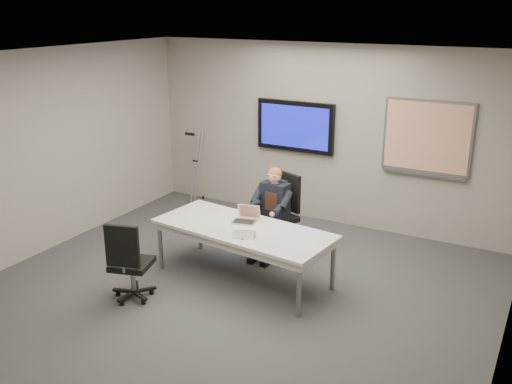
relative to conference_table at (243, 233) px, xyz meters
The scene contains 14 objects.
floor 0.84m from the conference_table, 81.68° to the right, with size 6.00×6.00×0.02m, color #363638.
ceiling 2.25m from the conference_table, 81.68° to the right, with size 6.00×6.00×0.02m, color silver.
wall_back 2.56m from the conference_table, 88.06° to the left, with size 6.00×0.02×2.80m, color #9A968B.
wall_left 3.07m from the conference_table, 169.03° to the right, with size 0.02×6.00×2.80m, color #9A968B.
conference_table is the anchor object (origin of this frame).
tv_display 2.57m from the conference_table, 99.94° to the left, with size 1.30×0.09×0.80m.
whiteboard 3.05m from the conference_table, 55.82° to the left, with size 1.25×0.08×1.10m.
office_chair_far 1.05m from the conference_table, 90.79° to the left, with size 0.69×0.69×1.11m.
office_chair_near 1.45m from the conference_table, 128.75° to the right, with size 0.59×0.59×1.01m.
seated_person 0.78m from the conference_table, 92.37° to the left, with size 0.40×0.69×1.24m.
crutch 3.10m from the conference_table, 135.20° to the left, with size 0.18×0.42×1.32m, color #A5A8AD, non-canonical shape.
laptop 0.25m from the conference_table, 109.45° to the left, with size 0.33×0.33×0.21m.
name_tent 0.37m from the conference_table, 57.57° to the right, with size 0.26×0.07×0.10m, color white, non-canonical shape.
pen 0.34m from the conference_table, 59.89° to the right, with size 0.01×0.01×0.15m, color black.
Camera 1 is at (3.23, -5.13, 3.36)m, focal length 40.00 mm.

